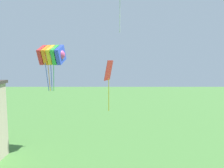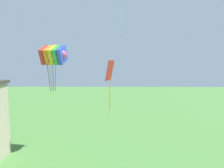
# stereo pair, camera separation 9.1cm
# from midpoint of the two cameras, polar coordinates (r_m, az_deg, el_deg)

# --- Properties ---
(kite_rainbow_parafoil) EXTENTS (2.85, 2.28, 4.27)m
(kite_rainbow_parafoil) POSITION_cam_midpoint_polar(r_m,az_deg,el_deg) (21.00, -15.37, 7.34)
(kite_rainbow_parafoil) COLOR #E54C8C
(kite_red_diamond) EXTENTS (0.61, 0.99, 3.34)m
(kite_red_diamond) POSITION_cam_midpoint_polar(r_m,az_deg,el_deg) (14.24, -0.84, 2.43)
(kite_red_diamond) COLOR red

